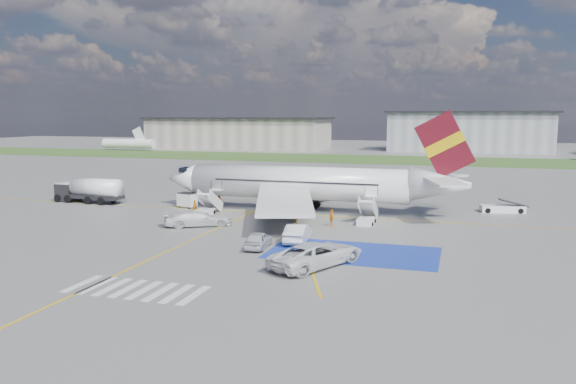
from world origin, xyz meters
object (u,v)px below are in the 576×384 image
van_white_a (317,250)px  van_white_b (198,216)px  airliner (311,183)px  gpu_cart (187,201)px  car_silver_b (298,233)px  fuel_tanker (90,192)px  belt_loader (503,209)px  car_silver_a (258,240)px

van_white_a → van_white_b: van_white_a is taller
airliner → gpu_cart: bearing=-175.0°
gpu_cart → van_white_a: van_white_a is taller
car_silver_b → fuel_tanker: bearing=-28.9°
fuel_tanker → belt_loader: (50.98, 8.16, -0.96)m
gpu_cart → van_white_a: bearing=-30.0°
fuel_tanker → gpu_cart: (13.89, 0.33, -0.52)m
gpu_cart → van_white_a: 30.81m
fuel_tanker → car_silver_b: (32.30, -13.91, -0.50)m
fuel_tanker → van_white_a: fuel_tanker is taller
gpu_cart → car_silver_b: (18.41, -14.24, 0.02)m
van_white_a → van_white_b: bearing=-9.5°
car_silver_a → van_white_a: size_ratio=0.65×
belt_loader → van_white_b: (-30.49, -18.11, 0.62)m
car_silver_a → fuel_tanker: bearing=-35.4°
gpu_cart → belt_loader: (37.09, 7.83, -0.44)m
airliner → belt_loader: (21.67, 6.49, -2.99)m
belt_loader → car_silver_b: 28.91m
van_white_b → fuel_tanker: bearing=34.9°
car_silver_a → airliner: bearing=-94.2°
airliner → car_silver_b: bearing=-79.1°
fuel_tanker → car_silver_a: (29.70, -17.13, -0.63)m
airliner → belt_loader: 22.82m
gpu_cart → car_silver_a: (15.80, -17.46, -0.11)m
van_white_b → van_white_a: bearing=-155.2°
van_white_a → belt_loader: bearing=-90.6°
fuel_tanker → car_silver_b: 35.18m
belt_loader → van_white_a: van_white_a is taller
belt_loader → van_white_b: size_ratio=1.06×
fuel_tanker → van_white_b: (20.49, -9.95, -0.34)m
belt_loader → van_white_b: van_white_b is taller
fuel_tanker → gpu_cart: 13.91m
van_white_a → car_silver_a: bearing=-6.5°
van_white_b → gpu_cart: bearing=3.5°
fuel_tanker → belt_loader: size_ratio=1.74×
car_silver_a → van_white_a: 7.47m
fuel_tanker → gpu_cart: fuel_tanker is taller
gpu_cart → car_silver_b: gpu_cart is taller
car_silver_a → car_silver_b: size_ratio=0.82×
car_silver_b → van_white_b: van_white_b is taller
fuel_tanker → van_white_a: (35.94, -21.19, -0.12)m
airliner → van_white_b: airliner is taller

